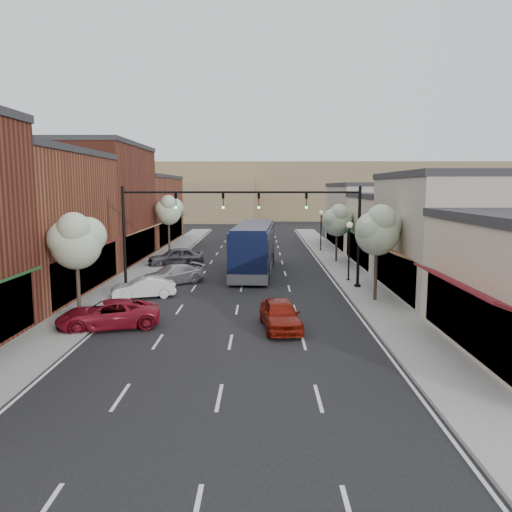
{
  "coord_description": "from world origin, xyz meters",
  "views": [
    {
      "loc": [
        1.41,
        -25.76,
        6.96
      ],
      "look_at": [
        1.01,
        8.48,
        2.2
      ],
      "focal_mm": 35.0,
      "sensor_mm": 36.0,
      "label": 1
    }
  ],
  "objects_px": {
    "red_hatchback": "(280,314)",
    "tree_right_near": "(378,229)",
    "coach_bus": "(254,248)",
    "lamp_post_near": "(349,241)",
    "parked_car_a": "(108,314)",
    "parked_car_b": "(143,288)",
    "signal_mast_left": "(158,222)",
    "tree_left_far": "(169,210)",
    "parked_car_c": "(172,275)",
    "lamp_post_far": "(321,224)",
    "tree_right_far": "(338,220)",
    "parked_car_d": "(176,257)",
    "signal_mast_right": "(324,222)",
    "tree_left_near": "(76,240)"
  },
  "relations": [
    {
      "from": "parked_car_b",
      "to": "signal_mast_right",
      "type": "bearing_deg",
      "value": 85.57
    },
    {
      "from": "tree_left_near",
      "to": "tree_left_far",
      "type": "xyz_separation_m",
      "value": [
        -0.0,
        26.0,
        0.38
      ]
    },
    {
      "from": "red_hatchback",
      "to": "parked_car_d",
      "type": "distance_m",
      "value": 21.43
    },
    {
      "from": "parked_car_c",
      "to": "tree_right_near",
      "type": "bearing_deg",
      "value": 28.51
    },
    {
      "from": "lamp_post_far",
      "to": "parked_car_a",
      "type": "height_order",
      "value": "lamp_post_far"
    },
    {
      "from": "parked_car_b",
      "to": "lamp_post_far",
      "type": "bearing_deg",
      "value": 130.07
    },
    {
      "from": "tree_left_far",
      "to": "lamp_post_far",
      "type": "height_order",
      "value": "tree_left_far"
    },
    {
      "from": "tree_right_far",
      "to": "parked_car_a",
      "type": "xyz_separation_m",
      "value": [
        -14.55,
        -21.74,
        -3.3
      ]
    },
    {
      "from": "tree_left_far",
      "to": "lamp_post_near",
      "type": "relative_size",
      "value": 1.38
    },
    {
      "from": "tree_right_near",
      "to": "tree_left_far",
      "type": "distance_m",
      "value": 27.56
    },
    {
      "from": "red_hatchback",
      "to": "tree_right_near",
      "type": "bearing_deg",
      "value": 37.27
    },
    {
      "from": "tree_right_near",
      "to": "tree_left_far",
      "type": "xyz_separation_m",
      "value": [
        -16.6,
        22.0,
        0.15
      ]
    },
    {
      "from": "lamp_post_far",
      "to": "parked_car_c",
      "type": "height_order",
      "value": "lamp_post_far"
    },
    {
      "from": "coach_bus",
      "to": "parked_car_c",
      "type": "xyz_separation_m",
      "value": [
        -5.87,
        -4.98,
        -1.36
      ]
    },
    {
      "from": "parked_car_a",
      "to": "lamp_post_near",
      "type": "bearing_deg",
      "value": 114.37
    },
    {
      "from": "red_hatchback",
      "to": "parked_car_b",
      "type": "height_order",
      "value": "red_hatchback"
    },
    {
      "from": "lamp_post_near",
      "to": "tree_right_near",
      "type": "bearing_deg",
      "value": -85.23
    },
    {
      "from": "lamp_post_near",
      "to": "red_hatchback",
      "type": "xyz_separation_m",
      "value": [
        -5.47,
        -12.37,
        -2.26
      ]
    },
    {
      "from": "parked_car_b",
      "to": "signal_mast_left",
      "type": "bearing_deg",
      "value": 152.87
    },
    {
      "from": "lamp_post_far",
      "to": "parked_car_a",
      "type": "xyz_separation_m",
      "value": [
        -14.0,
        -29.8,
        -2.31
      ]
    },
    {
      "from": "coach_bus",
      "to": "lamp_post_near",
      "type": "bearing_deg",
      "value": -26.06
    },
    {
      "from": "tree_left_far",
      "to": "parked_car_c",
      "type": "distance_m",
      "value": 17.21
    },
    {
      "from": "signal_mast_left",
      "to": "red_hatchback",
      "type": "bearing_deg",
      "value": -51.17
    },
    {
      "from": "tree_right_near",
      "to": "lamp_post_near",
      "type": "relative_size",
      "value": 1.34
    },
    {
      "from": "lamp_post_near",
      "to": "parked_car_c",
      "type": "distance_m",
      "value": 13.11
    },
    {
      "from": "tree_left_far",
      "to": "parked_car_b",
      "type": "height_order",
      "value": "tree_left_far"
    },
    {
      "from": "parked_car_a",
      "to": "parked_car_c",
      "type": "distance_m",
      "value": 11.34
    },
    {
      "from": "signal_mast_right",
      "to": "parked_car_a",
      "type": "xyz_separation_m",
      "value": [
        -11.82,
        -9.8,
        -3.93
      ]
    },
    {
      "from": "signal_mast_right",
      "to": "tree_right_far",
      "type": "bearing_deg",
      "value": 77.15
    },
    {
      "from": "parked_car_a",
      "to": "parked_car_b",
      "type": "bearing_deg",
      "value": 161.87
    },
    {
      "from": "tree_left_near",
      "to": "parked_car_b",
      "type": "relative_size",
      "value": 1.45
    },
    {
      "from": "tree_right_near",
      "to": "coach_bus",
      "type": "relative_size",
      "value": 0.45
    },
    {
      "from": "lamp_post_near",
      "to": "lamp_post_far",
      "type": "relative_size",
      "value": 1.0
    },
    {
      "from": "tree_left_near",
      "to": "coach_bus",
      "type": "xyz_separation_m",
      "value": [
        9.05,
        14.52,
        -2.16
      ]
    },
    {
      "from": "red_hatchback",
      "to": "parked_car_b",
      "type": "relative_size",
      "value": 1.11
    },
    {
      "from": "signal_mast_right",
      "to": "signal_mast_left",
      "type": "relative_size",
      "value": 1.0
    },
    {
      "from": "parked_car_c",
      "to": "signal_mast_right",
      "type": "bearing_deg",
      "value": 43.03
    },
    {
      "from": "signal_mast_right",
      "to": "tree_left_near",
      "type": "relative_size",
      "value": 1.44
    },
    {
      "from": "coach_bus",
      "to": "parked_car_d",
      "type": "relative_size",
      "value": 2.71
    },
    {
      "from": "signal_mast_right",
      "to": "signal_mast_left",
      "type": "xyz_separation_m",
      "value": [
        -11.24,
        0.0,
        0.0
      ]
    },
    {
      "from": "signal_mast_right",
      "to": "red_hatchback",
      "type": "distance_m",
      "value": 11.11
    },
    {
      "from": "signal_mast_left",
      "to": "red_hatchback",
      "type": "distance_m",
      "value": 13.25
    },
    {
      "from": "tree_left_far",
      "to": "signal_mast_left",
      "type": "bearing_deg",
      "value": -81.65
    },
    {
      "from": "signal_mast_left",
      "to": "parked_car_b",
      "type": "relative_size",
      "value": 2.09
    },
    {
      "from": "parked_car_b",
      "to": "coach_bus",
      "type": "bearing_deg",
      "value": 125.24
    },
    {
      "from": "tree_left_far",
      "to": "parked_car_d",
      "type": "relative_size",
      "value": 1.27
    },
    {
      "from": "parked_car_a",
      "to": "parked_car_b",
      "type": "xyz_separation_m",
      "value": [
        0.14,
        6.79,
        -0.05
      ]
    },
    {
      "from": "tree_right_far",
      "to": "tree_left_far",
      "type": "height_order",
      "value": "tree_left_far"
    },
    {
      "from": "lamp_post_far",
      "to": "parked_car_c",
      "type": "xyz_separation_m",
      "value": [
        -12.87,
        -18.51,
        -2.31
      ]
    },
    {
      "from": "signal_mast_right",
      "to": "parked_car_a",
      "type": "bearing_deg",
      "value": -140.35
    }
  ]
}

